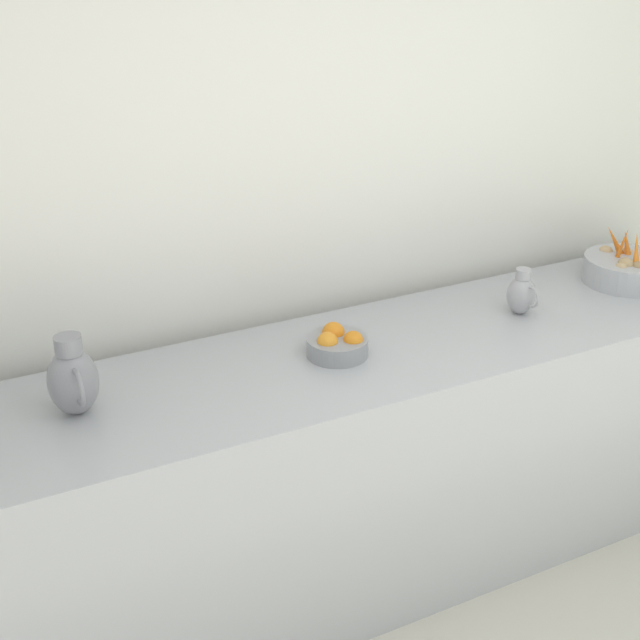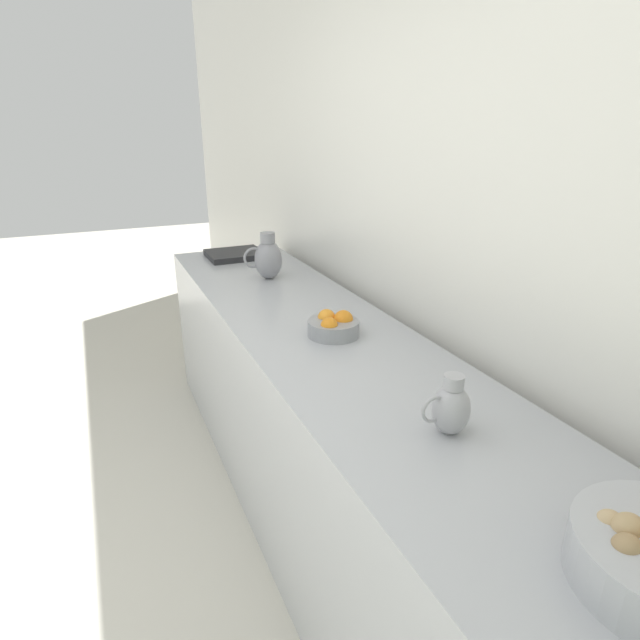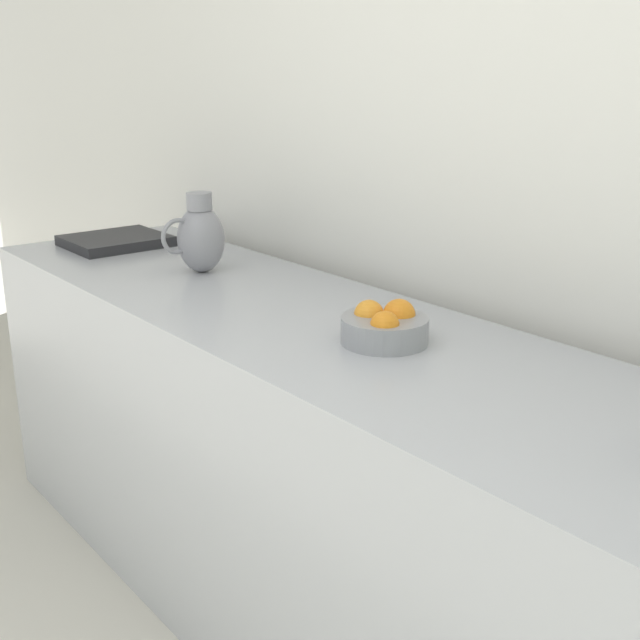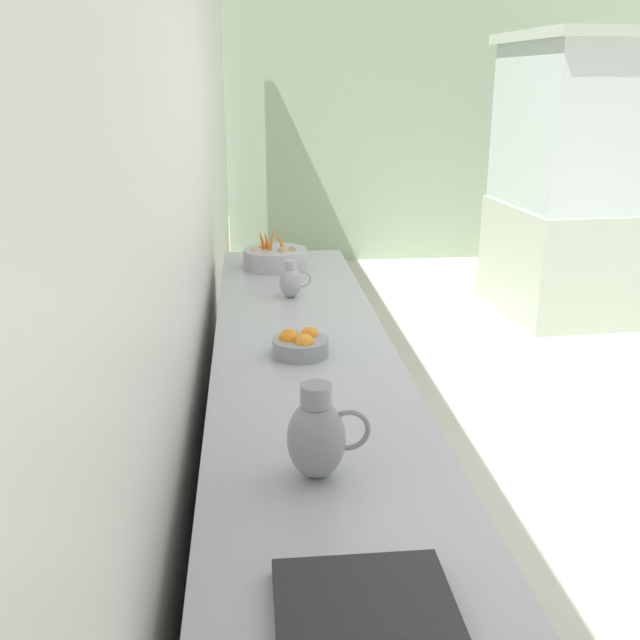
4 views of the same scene
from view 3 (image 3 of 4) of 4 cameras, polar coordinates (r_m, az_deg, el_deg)
name	(u,v)px [view 3 (image 3 of 4)]	position (r m, az deg, el deg)	size (l,w,h in m)	color
prep_counter	(387,526)	(2.09, 4.75, -14.26)	(0.69, 3.38, 0.94)	#ADAFB5
orange_bowl	(385,326)	(1.92, 4.58, -0.43)	(0.21, 0.21, 0.10)	gray
metal_pitcher_tall	(200,237)	(2.59, -8.43, 5.81)	(0.21, 0.15, 0.25)	gray
counter_sink_basin	(116,241)	(3.06, -14.16, 5.42)	(0.34, 0.30, 0.04)	#232326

